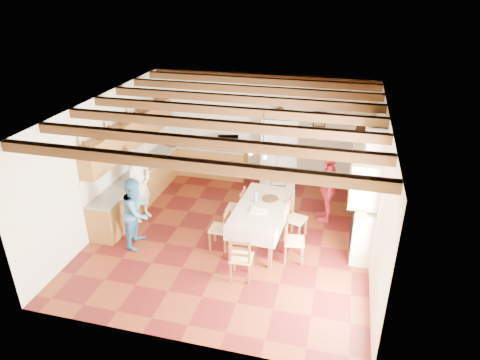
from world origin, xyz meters
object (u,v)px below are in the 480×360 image
object	(u,v)px
chair_left_near	(220,228)
dining_table	(262,209)
hutch	(362,167)
microwave	(228,143)
person_woman_red	(328,187)
person_man	(139,185)
chair_end_far	(278,195)
chair_left_far	(235,207)
chair_right_near	(295,240)
chair_right_far	(296,218)
refrigerator	(280,150)
chair_end_near	(241,257)
person_woman_blue	(136,212)

from	to	relation	value
chair_left_near	dining_table	bearing A→B (deg)	119.38
hutch	microwave	xyz separation A→B (m)	(-3.67, 0.78, 0.01)
person_woman_red	person_man	bearing A→B (deg)	-81.82
person_woman_red	chair_left_near	bearing A→B (deg)	-56.19
chair_end_far	microwave	distance (m)	2.50
chair_left_far	person_woman_red	size ratio (longest dim) A/B	0.55
chair_right_near	chair_right_far	world-z (taller)	same
chair_left_far	chair_right_near	world-z (taller)	same
refrigerator	chair_right_near	size ratio (longest dim) A/B	2.02
chair_end_near	microwave	size ratio (longest dim) A/B	1.66
dining_table	chair_left_far	xyz separation A→B (m)	(-0.71, 0.48, -0.32)
person_woman_red	chair_end_near	bearing A→B (deg)	-33.86
chair_left_far	person_man	world-z (taller)	person_man
chair_left_far	person_woman_blue	size ratio (longest dim) A/B	0.61
chair_right_near	dining_table	bearing A→B (deg)	49.03
chair_right_far	person_man	size ratio (longest dim) A/B	0.53
chair_left_far	chair_right_near	xyz separation A→B (m)	(1.51, -1.01, 0.00)
chair_end_far	person_man	world-z (taller)	person_man
chair_left_near	chair_right_far	size ratio (longest dim) A/B	1.00
refrigerator	chair_end_far	xyz separation A→B (m)	(0.27, -1.72, -0.49)
chair_end_near	person_woman_blue	distance (m)	2.55
person_man	chair_left_near	bearing A→B (deg)	-88.79
dining_table	chair_left_near	size ratio (longest dim) A/B	2.16
chair_right_far	refrigerator	bearing A→B (deg)	34.68
microwave	person_woman_blue	bearing A→B (deg)	-120.74
person_woman_blue	person_woman_red	bearing A→B (deg)	-66.46
chair_left_near	person_man	size ratio (longest dim) A/B	0.53
chair_right_far	person_man	bearing A→B (deg)	108.84
refrigerator	hutch	xyz separation A→B (m)	(2.20, -0.80, 0.08)
dining_table	chair_end_near	size ratio (longest dim) A/B	2.16
chair_left_near	microwave	world-z (taller)	microwave
chair_right_near	person_man	bearing A→B (deg)	71.05
person_woman_blue	dining_table	bearing A→B (deg)	-77.87
dining_table	chair_right_near	bearing A→B (deg)	-33.54
chair_left_far	chair_right_near	size ratio (longest dim) A/B	1.00
refrigerator	chair_left_near	world-z (taller)	refrigerator
person_man	person_woman_red	bearing A→B (deg)	-57.24
chair_end_near	microwave	xyz separation A→B (m)	(-1.48, 4.37, 0.58)
chair_right_near	microwave	bearing A→B (deg)	26.52
dining_table	person_man	world-z (taller)	person_man
refrigerator	chair_right_near	bearing A→B (deg)	-81.18
person_man	chair_end_far	bearing A→B (deg)	-51.69
chair_right_near	chair_end_far	bearing A→B (deg)	11.95
chair_left_near	chair_end_near	bearing A→B (deg)	38.64
dining_table	chair_end_far	distance (m)	1.38
chair_right_near	microwave	xyz separation A→B (m)	(-2.40, 3.56, 0.58)
chair_right_far	person_man	world-z (taller)	person_man
hutch	chair_end_far	world-z (taller)	hutch
chair_right_far	person_woman_blue	size ratio (longest dim) A/B	0.61
chair_end_near	person_woman_red	size ratio (longest dim) A/B	0.55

